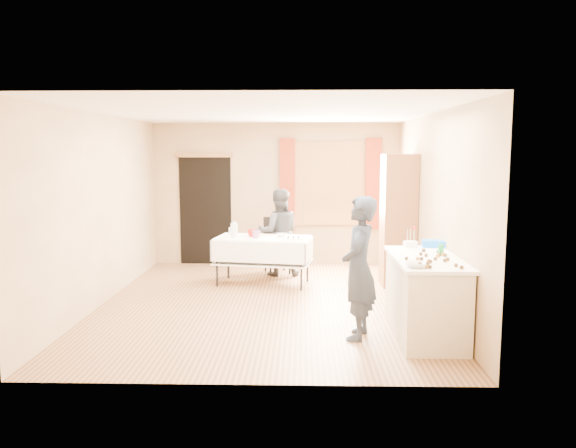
{
  "coord_description": "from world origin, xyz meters",
  "views": [
    {
      "loc": [
        0.49,
        -7.57,
        2.09
      ],
      "look_at": [
        0.3,
        0.0,
        1.11
      ],
      "focal_mm": 35.0,
      "sensor_mm": 36.0,
      "label": 1
    }
  ],
  "objects_px": {
    "cabinet": "(398,220)",
    "chair": "(277,256)",
    "counter": "(425,297)",
    "party_table": "(263,256)",
    "girl": "(359,268)",
    "woman": "(279,232)"
  },
  "relations": [
    {
      "from": "woman",
      "to": "cabinet",
      "type": "bearing_deg",
      "value": 156.13
    },
    {
      "from": "counter",
      "to": "cabinet",
      "type": "bearing_deg",
      "value": 87.68
    },
    {
      "from": "girl",
      "to": "woman",
      "type": "height_order",
      "value": "girl"
    },
    {
      "from": "chair",
      "to": "woman",
      "type": "height_order",
      "value": "woman"
    },
    {
      "from": "counter",
      "to": "woman",
      "type": "relative_size",
      "value": 1.05
    },
    {
      "from": "chair",
      "to": "girl",
      "type": "relative_size",
      "value": 0.6
    },
    {
      "from": "cabinet",
      "to": "counter",
      "type": "height_order",
      "value": "cabinet"
    },
    {
      "from": "counter",
      "to": "party_table",
      "type": "bearing_deg",
      "value": 129.35
    },
    {
      "from": "cabinet",
      "to": "chair",
      "type": "relative_size",
      "value": 2.13
    },
    {
      "from": "cabinet",
      "to": "chair",
      "type": "bearing_deg",
      "value": 156.72
    },
    {
      "from": "counter",
      "to": "chair",
      "type": "xyz_separation_m",
      "value": [
        -1.83,
        3.3,
        -0.17
      ]
    },
    {
      "from": "counter",
      "to": "girl",
      "type": "bearing_deg",
      "value": -172.85
    },
    {
      "from": "cabinet",
      "to": "woman",
      "type": "xyz_separation_m",
      "value": [
        -1.89,
        0.63,
        -0.29
      ]
    },
    {
      "from": "cabinet",
      "to": "party_table",
      "type": "bearing_deg",
      "value": -179.53
    },
    {
      "from": "party_table",
      "to": "woman",
      "type": "distance_m",
      "value": 0.74
    },
    {
      "from": "cabinet",
      "to": "woman",
      "type": "distance_m",
      "value": 2.01
    },
    {
      "from": "girl",
      "to": "woman",
      "type": "distance_m",
      "value": 3.36
    },
    {
      "from": "chair",
      "to": "woman",
      "type": "bearing_deg",
      "value": -97.01
    },
    {
      "from": "counter",
      "to": "party_table",
      "type": "height_order",
      "value": "counter"
    },
    {
      "from": "woman",
      "to": "chair",
      "type": "bearing_deg",
      "value": -84.04
    },
    {
      "from": "cabinet",
      "to": "chair",
      "type": "height_order",
      "value": "cabinet"
    },
    {
      "from": "girl",
      "to": "woman",
      "type": "xyz_separation_m",
      "value": [
        -1.03,
        3.2,
        -0.07
      ]
    }
  ]
}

